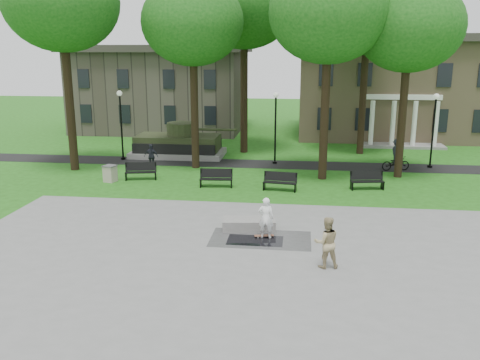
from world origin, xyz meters
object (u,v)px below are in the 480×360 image
object	(u,v)px
skateboarder	(266,218)
cyclist	(396,158)
trash_bin	(110,173)
concrete_block	(249,224)
friend_watching	(326,242)
park_bench_0	(141,171)

from	to	relation	value
skateboarder	cyclist	distance (m)	14.80
cyclist	trash_bin	size ratio (longest dim) A/B	2.10
concrete_block	friend_watching	world-z (taller)	friend_watching
friend_watching	trash_bin	xyz separation A→B (m)	(-11.80, 10.59, -0.45)
concrete_block	cyclist	world-z (taller)	cyclist
skateboarder	concrete_block	bearing A→B (deg)	-47.89
concrete_block	friend_watching	xyz separation A→B (m)	(3.04, -3.53, 0.69)
trash_bin	cyclist	bearing A→B (deg)	16.31
concrete_block	friend_watching	distance (m)	4.71
concrete_block	cyclist	xyz separation A→B (m)	(8.00, 11.97, 0.58)
concrete_block	skateboarder	bearing A→B (deg)	-50.69
friend_watching	skateboarder	bearing A→B (deg)	-59.78
friend_watching	cyclist	size ratio (longest dim) A/B	0.91
skateboarder	park_bench_0	distance (m)	11.80
concrete_block	skateboarder	size ratio (longest dim) A/B	1.31
friend_watching	cyclist	bearing A→B (deg)	-118.77
cyclist	trash_bin	bearing A→B (deg)	90.96
skateboarder	cyclist	xyz separation A→B (m)	(7.23, 12.91, -0.04)
concrete_block	park_bench_0	world-z (taller)	park_bench_0
park_bench_0	concrete_block	bearing A→B (deg)	-59.42
cyclist	park_bench_0	size ratio (longest dim) A/B	1.09
skateboarder	trash_bin	xyz separation A→B (m)	(-9.53, 8.01, -0.38)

